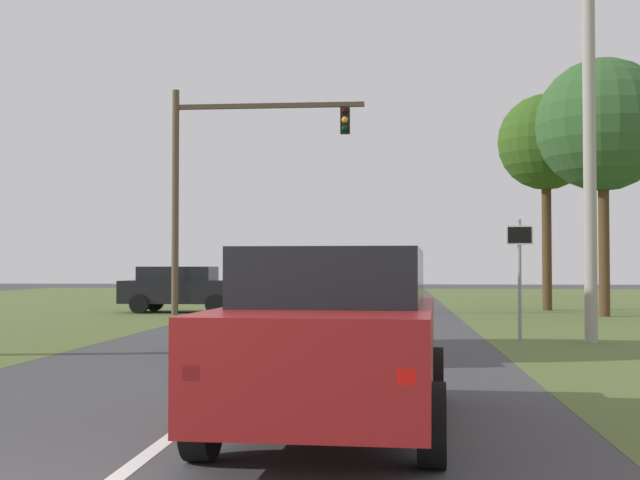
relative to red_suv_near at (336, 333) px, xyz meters
name	(u,v)px	position (x,y,z in m)	size (l,w,h in m)	color
ground_plane	(293,344)	(-1.60, 9.43, -0.99)	(120.00, 120.00, 0.00)	#424244
lane_centre_stripe	(140,460)	(-1.60, -1.57, -0.99)	(0.16, 43.33, 0.01)	white
red_suv_near	(336,333)	(0.00, 0.00, 0.00)	(2.39, 5.02, 1.87)	maroon
pickup_truck_lead	(298,302)	(-1.27, 7.37, 0.00)	(2.46, 5.04, 1.92)	tan
traffic_light	(223,168)	(-5.33, 19.89, 4.08)	(6.65, 0.40, 7.78)	brown
keep_moving_sign	(520,264)	(3.36, 10.44, 0.75)	(0.60, 0.09, 2.73)	gray
oak_tree_right	(603,126)	(7.55, 20.36, 5.42)	(4.47, 4.47, 8.67)	#4C351E
crossing_suv_far	(182,288)	(-7.13, 21.50, -0.10)	(4.43, 2.10, 1.67)	black
utility_pole_right	(589,106)	(4.86, 10.24, 4.22)	(0.28, 0.28, 10.43)	#9E998E
extra_tree_1	(546,143)	(6.31, 24.10, 5.37)	(3.65, 3.65, 8.24)	#4C351E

